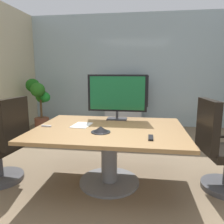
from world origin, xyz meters
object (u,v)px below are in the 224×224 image
object	(u,v)px
conference_table	(109,142)
office_chair_left	(4,147)
wall_display_unit	(123,110)
potted_plant	(39,99)
tv_monitor	(117,94)
office_chair_right	(220,153)
remote_control	(151,138)
conference_phone	(101,130)

from	to	relation	value
conference_table	office_chair_left	bearing A→B (deg)	-173.60
wall_display_unit	potted_plant	size ratio (longest dim) A/B	1.06
tv_monitor	wall_display_unit	world-z (taller)	tv_monitor
wall_display_unit	tv_monitor	bearing A→B (deg)	-87.39
tv_monitor	potted_plant	xyz separation A→B (m)	(-2.07, 1.76, -0.33)
potted_plant	conference_table	bearing A→B (deg)	-48.05
office_chair_right	wall_display_unit	xyz separation A→B (m)	(-1.38, 2.74, -0.01)
potted_plant	office_chair_right	bearing A→B (deg)	-33.64
office_chair_right	potted_plant	xyz separation A→B (m)	(-3.34, 2.22, 0.29)
wall_display_unit	remote_control	xyz separation A→B (m)	(0.55, -3.13, 0.29)
office_chair_right	tv_monitor	size ratio (longest dim) A/B	1.30
office_chair_left	office_chair_right	world-z (taller)	same
tv_monitor	potted_plant	world-z (taller)	tv_monitor
office_chair_right	potted_plant	bearing A→B (deg)	49.38
conference_table	potted_plant	distance (m)	3.04
conference_table	office_chair_left	size ratio (longest dim) A/B	1.66
potted_plant	remote_control	world-z (taller)	potted_plant
office_chair_right	conference_phone	distance (m)	1.43
conference_table	potted_plant	bearing A→B (deg)	131.95
office_chair_left	tv_monitor	bearing A→B (deg)	122.18
wall_display_unit	potted_plant	bearing A→B (deg)	-165.29
office_chair_right	remote_control	bearing A→B (deg)	108.33
office_chair_right	remote_control	xyz separation A→B (m)	(-0.83, -0.39, 0.28)
office_chair_right	tv_monitor	bearing A→B (deg)	63.15
remote_control	conference_table	bearing A→B (deg)	145.40
potted_plant	conference_phone	xyz separation A→B (m)	(1.96, -2.46, 0.00)
wall_display_unit	conference_phone	distance (m)	2.99
office_chair_left	potted_plant	world-z (taller)	potted_plant
conference_table	wall_display_unit	world-z (taller)	wall_display_unit
wall_display_unit	potted_plant	xyz separation A→B (m)	(-1.96, -0.52, 0.31)
remote_control	conference_phone	bearing A→B (deg)	166.36
conference_phone	office_chair_right	bearing A→B (deg)	9.75
wall_display_unit	conference_table	bearing A→B (deg)	-88.69
office_chair_right	wall_display_unit	distance (m)	3.07
conference_table	wall_display_unit	distance (m)	2.77
tv_monitor	conference_table	bearing A→B (deg)	-94.69
office_chair_left	remote_control	world-z (taller)	office_chair_left
tv_monitor	potted_plant	distance (m)	2.74
office_chair_left	conference_phone	xyz separation A→B (m)	(1.25, -0.06, 0.30)
office_chair_left	conference_phone	distance (m)	1.29
office_chair_left	wall_display_unit	size ratio (longest dim) A/B	0.83
office_chair_left	conference_table	bearing A→B (deg)	103.36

